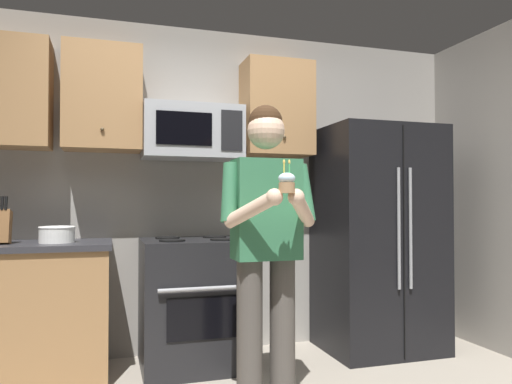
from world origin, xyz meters
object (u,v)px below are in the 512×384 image
Objects in this scene: bowl_large_white at (57,234)px; person at (267,236)px; microwave at (192,133)px; cupcake at (287,182)px; refrigerator at (378,238)px; oven_range at (194,302)px.

person is (1.21, -0.84, 0.02)m from bowl_large_white.
microwave is 3.12× the size of bowl_large_white.
microwave is 1.20m from bowl_large_white.
bowl_large_white is 1.71m from cupcake.
bowl_large_white is (-2.44, 0.02, 0.08)m from refrigerator.
refrigerator is at bearing -6.03° from microwave.
refrigerator is at bearing -0.46° from bowl_large_white.
cupcake reaches higher than oven_range.
cupcake is (1.21, -1.17, 0.31)m from bowl_large_white.
microwave is at bearing 173.97° from refrigerator.
oven_range is at bearing 178.50° from refrigerator.
cupcake is at bearing -78.17° from microwave.
bowl_large_white is 1.36× the size of cupcake.
oven_range is at bearing 1.21° from bowl_large_white.
bowl_large_white is (-0.94, -0.02, 0.52)m from oven_range.
refrigerator is (1.50, -0.04, 0.44)m from oven_range.
microwave is 4.26× the size of cupcake.
microwave reaches higher than refrigerator.
cupcake is at bearing -90.00° from person.
oven_range is 1.47m from cupcake.
oven_range is at bearing 107.69° from person.
bowl_large_white is at bearing 145.29° from person.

